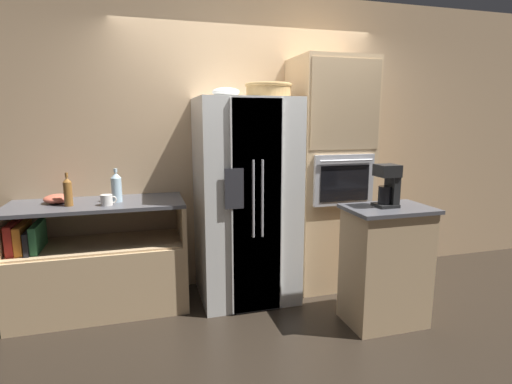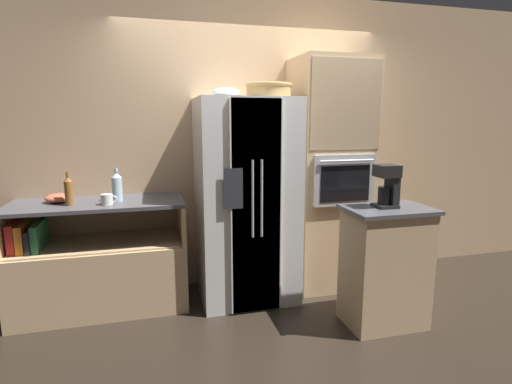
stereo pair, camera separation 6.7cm
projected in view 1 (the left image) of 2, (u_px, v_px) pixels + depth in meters
The scene contains 13 objects.
ground_plane at pixel (263, 296), 3.75m from camera, with size 20.00×20.00×0.00m, color black.
wall_back at pixel (249, 143), 3.94m from camera, with size 12.00×0.06×2.80m.
counter_left at pixel (100, 271), 3.43m from camera, with size 1.42×0.62×0.95m.
refrigerator at pixel (246, 201), 3.61m from camera, with size 0.85×0.78×1.82m.
wall_oven at pixel (328, 175), 3.87m from camera, with size 0.71×0.66×2.19m.
island_counter at pixel (385, 265), 3.19m from camera, with size 0.66×0.45×0.96m.
wicker_basket at pixel (268, 90), 3.42m from camera, with size 0.40×0.40×0.12m.
fruit_bowl at pixel (226, 92), 3.31m from camera, with size 0.23×0.23×0.08m.
bottle_tall at pixel (116, 187), 3.33m from camera, with size 0.09×0.09×0.28m.
bottle_short at pixel (68, 191), 3.18m from camera, with size 0.07×0.07×0.27m.
mug at pixel (107, 200), 3.21m from camera, with size 0.13×0.09×0.09m.
mixing_bowl at pixel (58, 199), 3.30m from camera, with size 0.22×0.22×0.07m.
coffee_maker at pixel (388, 184), 3.08m from camera, with size 0.16×0.16×0.33m.
Camera 1 is at (-1.02, -3.36, 1.64)m, focal length 28.00 mm.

